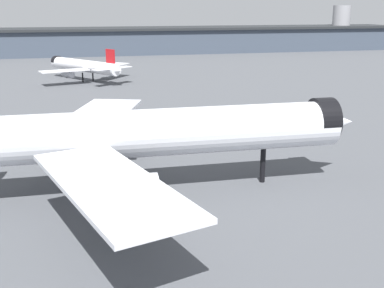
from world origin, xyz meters
The scene contains 5 objects.
ground centered at (0.00, 0.00, 0.00)m, with size 900.00×900.00×0.00m, color #4C4F54.
airliner_near_gate centered at (2.29, 2.71, 7.76)m, with size 61.17×55.92×17.60m.
airliner_far_taxiway centered at (-1.12, 102.98, 4.85)m, with size 29.53×33.09×10.99m.
terminal_building centered at (46.25, 194.84, 6.74)m, with size 257.53×30.92×24.08m.
traffic_cone_wingtip centered at (14.26, 37.03, 0.39)m, with size 0.63×0.63×0.78m, color #F2600C.
Camera 1 is at (-4.40, -55.22, 23.31)m, focal length 44.42 mm.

